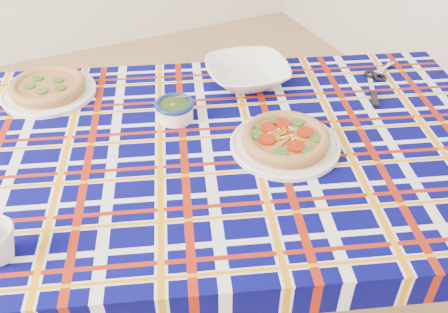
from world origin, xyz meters
name	(u,v)px	position (x,y,z in m)	size (l,w,h in m)	color
floor	(81,306)	(0.00, 0.00, 0.00)	(4.00, 4.00, 0.00)	#9E7951
dining_table	(229,165)	(0.47, -0.21, 0.63)	(1.70, 1.37, 0.69)	brown
tablecloth	(229,159)	(0.47, -0.21, 0.65)	(1.51, 0.96, 0.10)	#04044C
main_focaccia_plate	(286,138)	(0.60, -0.29, 0.73)	(0.30, 0.30, 0.06)	#A4683A
pesto_bowl	(175,109)	(0.38, -0.04, 0.73)	(0.11, 0.11, 0.07)	#1B310D
serving_bowl	(247,73)	(0.66, 0.06, 0.73)	(0.26, 0.26, 0.06)	white
second_focaccia_plate	(48,87)	(0.08, 0.25, 0.73)	(0.29, 0.29, 0.05)	#A4683A
table_knife	(371,83)	(1.01, -0.12, 0.70)	(0.22, 0.02, 0.01)	silver
kitchen_scissors	(385,68)	(1.11, -0.06, 0.71)	(0.17, 0.08, 0.01)	silver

